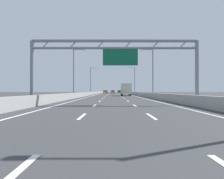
{
  "coord_description": "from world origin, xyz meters",
  "views": [
    {
      "loc": [
        -0.24,
        0.04,
        1.34
      ],
      "look_at": [
        0.06,
        66.34,
        1.66
      ],
      "focal_mm": 38.48,
      "sensor_mm": 36.0,
      "label": 1
    }
  ],
  "objects_px": {
    "sign_gantry": "(114,55)",
    "yellow_car": "(104,92)",
    "streetlamp_right_far": "(133,79)",
    "streetlamp_right_mid": "(151,70)",
    "green_car": "(118,92)",
    "orange_car": "(112,92)",
    "streetlamp_left_mid": "(74,70)",
    "black_car": "(105,92)",
    "box_truck": "(125,89)",
    "streetlamp_left_far": "(90,79)"
  },
  "relations": [
    {
      "from": "streetlamp_left_mid",
      "to": "black_car",
      "type": "relative_size",
      "value": 2.13
    },
    {
      "from": "sign_gantry",
      "to": "streetlamp_right_far",
      "type": "xyz_separation_m",
      "value": [
        7.39,
        60.49,
        0.55
      ]
    },
    {
      "from": "sign_gantry",
      "to": "yellow_car",
      "type": "distance_m",
      "value": 92.35
    },
    {
      "from": "yellow_car",
      "to": "green_car",
      "type": "height_order",
      "value": "green_car"
    },
    {
      "from": "streetlamp_right_far",
      "to": "orange_car",
      "type": "relative_size",
      "value": 2.25
    },
    {
      "from": "sign_gantry",
      "to": "green_car",
      "type": "distance_m",
      "value": 107.84
    },
    {
      "from": "sign_gantry",
      "to": "streetlamp_left_far",
      "type": "xyz_separation_m",
      "value": [
        -7.54,
        60.49,
        0.55
      ]
    },
    {
      "from": "streetlamp_left_far",
      "to": "streetlamp_right_far",
      "type": "distance_m",
      "value": 14.93
    },
    {
      "from": "yellow_car",
      "to": "streetlamp_left_mid",
      "type": "bearing_deg",
      "value": -93.15
    },
    {
      "from": "green_car",
      "to": "orange_car",
      "type": "bearing_deg",
      "value": -102.57
    },
    {
      "from": "yellow_car",
      "to": "green_car",
      "type": "distance_m",
      "value": 17.19
    },
    {
      "from": "streetlamp_left_mid",
      "to": "yellow_car",
      "type": "distance_m",
      "value": 69.23
    },
    {
      "from": "sign_gantry",
      "to": "black_car",
      "type": "bearing_deg",
      "value": 91.95
    },
    {
      "from": "yellow_car",
      "to": "green_car",
      "type": "xyz_separation_m",
      "value": [
        7.42,
        15.51,
        0.02
      ]
    },
    {
      "from": "orange_car",
      "to": "black_car",
      "type": "height_order",
      "value": "orange_car"
    },
    {
      "from": "streetlamp_right_far",
      "to": "black_car",
      "type": "bearing_deg",
      "value": 104.12
    },
    {
      "from": "streetlamp_left_mid",
      "to": "green_car",
      "type": "height_order",
      "value": "streetlamp_left_mid"
    },
    {
      "from": "streetlamp_right_far",
      "to": "yellow_car",
      "type": "height_order",
      "value": "streetlamp_right_far"
    },
    {
      "from": "streetlamp_left_mid",
      "to": "streetlamp_right_far",
      "type": "distance_m",
      "value": 40.16
    },
    {
      "from": "streetlamp_right_mid",
      "to": "sign_gantry",
      "type": "bearing_deg",
      "value": -107.66
    },
    {
      "from": "orange_car",
      "to": "box_truck",
      "type": "xyz_separation_m",
      "value": [
        3.29,
        -52.01,
        0.92
      ]
    },
    {
      "from": "streetlamp_left_mid",
      "to": "green_car",
      "type": "relative_size",
      "value": 2.16
    },
    {
      "from": "streetlamp_left_far",
      "to": "streetlamp_right_far",
      "type": "bearing_deg",
      "value": 0.0
    },
    {
      "from": "streetlamp_right_mid",
      "to": "yellow_car",
      "type": "relative_size",
      "value": 2.27
    },
    {
      "from": "streetlamp_right_far",
      "to": "black_car",
      "type": "height_order",
      "value": "streetlamp_right_far"
    },
    {
      "from": "orange_car",
      "to": "box_truck",
      "type": "bearing_deg",
      "value": -86.38
    },
    {
      "from": "sign_gantry",
      "to": "streetlamp_right_mid",
      "type": "xyz_separation_m",
      "value": [
        7.39,
        23.22,
        0.55
      ]
    },
    {
      "from": "orange_car",
      "to": "black_car",
      "type": "bearing_deg",
      "value": 105.93
    },
    {
      "from": "streetlamp_right_mid",
      "to": "orange_car",
      "type": "relative_size",
      "value": 2.25
    },
    {
      "from": "orange_car",
      "to": "streetlamp_left_far",
      "type": "bearing_deg",
      "value": -103.79
    },
    {
      "from": "streetlamp_left_mid",
      "to": "black_car",
      "type": "distance_m",
      "value": 80.98
    },
    {
      "from": "yellow_car",
      "to": "box_truck",
      "type": "xyz_separation_m",
      "value": [
        7.07,
        -52.81,
        0.96
      ]
    },
    {
      "from": "streetlamp_left_far",
      "to": "orange_car",
      "type": "relative_size",
      "value": 2.25
    },
    {
      "from": "streetlamp_right_far",
      "to": "black_car",
      "type": "distance_m",
      "value": 45.07
    },
    {
      "from": "black_car",
      "to": "yellow_car",
      "type": "bearing_deg",
      "value": -90.94
    },
    {
      "from": "black_car",
      "to": "box_truck",
      "type": "distance_m",
      "value": 64.96
    },
    {
      "from": "black_car",
      "to": "green_car",
      "type": "relative_size",
      "value": 1.01
    },
    {
      "from": "streetlamp_right_far",
      "to": "green_car",
      "type": "distance_m",
      "value": 47.57
    },
    {
      "from": "streetlamp_right_far",
      "to": "streetlamp_right_mid",
      "type": "bearing_deg",
      "value": -90.0
    },
    {
      "from": "orange_car",
      "to": "streetlamp_right_far",
      "type": "bearing_deg",
      "value": -76.62
    },
    {
      "from": "yellow_car",
      "to": "streetlamp_right_far",
      "type": "bearing_deg",
      "value": -70.64
    },
    {
      "from": "streetlamp_right_mid",
      "to": "streetlamp_left_far",
      "type": "xyz_separation_m",
      "value": [
        -14.93,
        37.28,
        0.0
      ]
    },
    {
      "from": "streetlamp_right_mid",
      "to": "streetlamp_right_far",
      "type": "height_order",
      "value": "same"
    },
    {
      "from": "sign_gantry",
      "to": "green_car",
      "type": "height_order",
      "value": "sign_gantry"
    },
    {
      "from": "streetlamp_left_far",
      "to": "black_car",
      "type": "relative_size",
      "value": 2.13
    },
    {
      "from": "streetlamp_left_mid",
      "to": "sign_gantry",
      "type": "bearing_deg",
      "value": -72.01
    },
    {
      "from": "streetlamp_left_mid",
      "to": "yellow_car",
      "type": "height_order",
      "value": "streetlamp_left_mid"
    },
    {
      "from": "orange_car",
      "to": "green_car",
      "type": "bearing_deg",
      "value": 77.43
    },
    {
      "from": "streetlamp_right_far",
      "to": "streetlamp_left_far",
      "type": "bearing_deg",
      "value": 180.0
    },
    {
      "from": "sign_gantry",
      "to": "black_car",
      "type": "xyz_separation_m",
      "value": [
        -3.55,
        103.97,
        -4.1
      ]
    }
  ]
}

